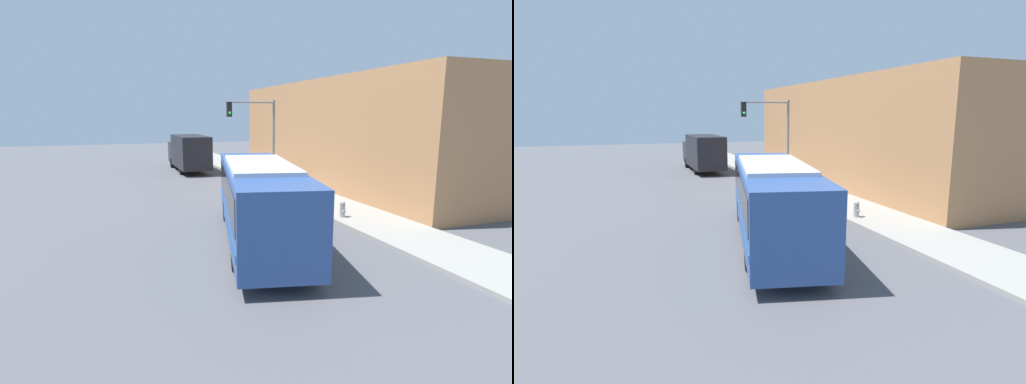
# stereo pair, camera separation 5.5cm
# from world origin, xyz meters

# --- Properties ---
(ground_plane) EXTENTS (120.00, 120.00, 0.00)m
(ground_plane) POSITION_xyz_m (0.00, 0.00, 0.00)
(ground_plane) COLOR #515156
(sidewalk) EXTENTS (3.19, 70.00, 0.15)m
(sidewalk) POSITION_xyz_m (6.09, 20.00, 0.07)
(sidewalk) COLOR gray
(sidewalk) RESTS_ON ground_plane
(building_facade) EXTENTS (6.00, 22.94, 7.08)m
(building_facade) POSITION_xyz_m (10.69, 12.47, 3.54)
(building_facade) COLOR #B27A4C
(building_facade) RESTS_ON ground_plane
(city_bus) EXTENTS (4.88, 10.77, 3.07)m
(city_bus) POSITION_xyz_m (0.33, 2.31, 1.77)
(city_bus) COLOR #2D4C8C
(city_bus) RESTS_ON ground_plane
(delivery_truck) EXTENTS (2.38, 8.24, 3.12)m
(delivery_truck) POSITION_xyz_m (1.67, 22.99, 1.69)
(delivery_truck) COLOR black
(delivery_truck) RESTS_ON ground_plane
(fire_hydrant) EXTENTS (0.26, 0.35, 0.76)m
(fire_hydrant) POSITION_xyz_m (5.10, 3.87, 0.52)
(fire_hydrant) COLOR #999999
(fire_hydrant) RESTS_ON sidewalk
(traffic_light_pole) EXTENTS (3.28, 0.35, 5.62)m
(traffic_light_pole) POSITION_xyz_m (4.17, 12.49, 3.98)
(traffic_light_pole) COLOR slate
(traffic_light_pole) RESTS_ON sidewalk
(parking_meter) EXTENTS (0.14, 0.14, 1.30)m
(parking_meter) POSITION_xyz_m (5.10, 9.54, 1.03)
(parking_meter) COLOR slate
(parking_meter) RESTS_ON sidewalk
(pedestrian_near_corner) EXTENTS (0.34, 0.34, 1.78)m
(pedestrian_near_corner) POSITION_xyz_m (6.20, 13.83, 1.06)
(pedestrian_near_corner) COLOR slate
(pedestrian_near_corner) RESTS_ON sidewalk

